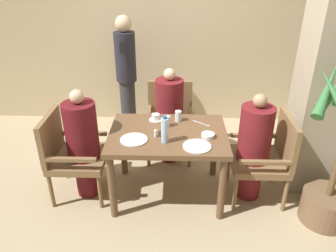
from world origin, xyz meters
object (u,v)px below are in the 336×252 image
object	(u,v)px
water_bottle	(165,130)
diner_in_far_chair	(169,115)
potted_palm	(336,167)
plate_main_right	(134,140)
standing_host	(126,73)
bowl_small	(208,135)
plate_main_left	(197,146)
chair_right_side	(267,155)
teacup_with_saucer	(156,118)
glass_tall_mid	(167,121)
diner_in_right_chair	(254,147)
chair_left_side	(70,152)
chair_far_side	(170,117)
glass_tall_near	(178,116)
diner_in_left_chair	(83,143)

from	to	relation	value
water_bottle	diner_in_far_chair	bearing A→B (deg)	88.48
potted_palm	water_bottle	distance (m)	1.55
diner_in_far_chair	plate_main_right	distance (m)	0.91
standing_host	bowl_small	world-z (taller)	standing_host
plate_main_left	water_bottle	distance (m)	0.32
diner_in_far_chair	standing_host	world-z (taller)	standing_host
chair_right_side	teacup_with_saucer	bearing A→B (deg)	166.47
bowl_small	glass_tall_mid	world-z (taller)	glass_tall_mid
diner_in_right_chair	water_bottle	bearing A→B (deg)	-168.36
chair_right_side	plate_main_right	bearing A→B (deg)	-173.16
chair_left_side	diner_in_far_chair	size ratio (longest dim) A/B	0.78
chair_left_side	plate_main_right	bearing A→B (deg)	-12.98
water_bottle	glass_tall_mid	distance (m)	0.32
chair_far_side	glass_tall_near	world-z (taller)	chair_far_side
chair_right_side	standing_host	distance (m)	2.15
plate_main_right	bowl_small	bearing A→B (deg)	6.47
chair_far_side	water_bottle	xyz separation A→B (m)	(-0.02, -1.01, 0.36)
chair_left_side	glass_tall_near	size ratio (longest dim) A/B	8.18
diner_in_left_chair	glass_tall_near	size ratio (longest dim) A/B	10.62
bowl_small	diner_in_right_chair	bearing A→B (deg)	9.45
diner_in_far_chair	diner_in_right_chair	bearing A→B (deg)	-39.25
bowl_small	potted_palm	bearing A→B (deg)	-13.80
diner_in_left_chair	potted_palm	distance (m)	2.36
diner_in_left_chair	glass_tall_near	xyz separation A→B (m)	(0.94, 0.26, 0.19)
diner_in_far_chair	plate_main_right	size ratio (longest dim) A/B	4.52
chair_right_side	glass_tall_mid	size ratio (longest dim) A/B	8.18
plate_main_right	chair_left_side	bearing A→B (deg)	167.02
chair_left_side	potted_palm	distance (m)	2.50
chair_left_side	plate_main_left	size ratio (longest dim) A/B	3.51
diner_in_left_chair	plate_main_right	xyz separation A→B (m)	(0.53, -0.16, 0.14)
potted_palm	diner_in_right_chair	bearing A→B (deg)	151.69
chair_far_side	glass_tall_mid	distance (m)	0.76
chair_far_side	plate_main_right	size ratio (longest dim) A/B	3.51
diner_in_left_chair	chair_far_side	bearing A→B (deg)	44.62
glass_tall_mid	teacup_with_saucer	bearing A→B (deg)	131.59
potted_palm	plate_main_left	world-z (taller)	potted_palm
diner_in_right_chair	plate_main_left	xyz separation A→B (m)	(-0.57, -0.26, 0.15)
diner_in_right_chair	plate_main_right	world-z (taller)	diner_in_right_chair
glass_tall_near	standing_host	bearing A→B (deg)	120.97
diner_in_left_chair	plate_main_left	bearing A→B (deg)	-13.15
diner_in_far_chair	glass_tall_near	size ratio (longest dim) A/B	10.55
bowl_small	glass_tall_mid	xyz separation A→B (m)	(-0.39, 0.21, 0.04)
teacup_with_saucer	glass_tall_mid	distance (m)	0.18
chair_left_side	plate_main_right	xyz separation A→B (m)	(0.67, -0.16, 0.25)
chair_left_side	water_bottle	world-z (taller)	water_bottle
glass_tall_mid	chair_far_side	bearing A→B (deg)	88.85
standing_host	glass_tall_mid	bearing A→B (deg)	-65.61
plate_main_left	plate_main_right	world-z (taller)	same
diner_in_left_chair	chair_right_side	bearing A→B (deg)	0.00
chair_left_side	bowl_small	bearing A→B (deg)	-3.23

